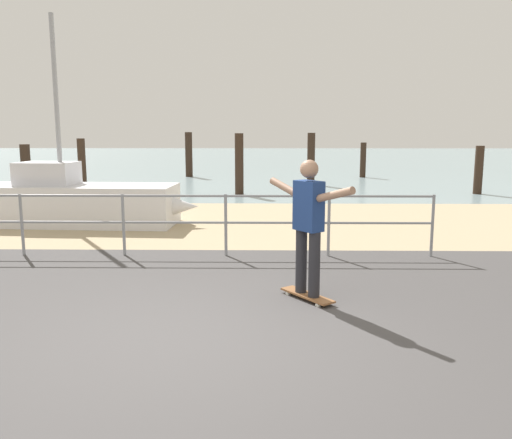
{
  "coord_description": "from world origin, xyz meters",
  "views": [
    {
      "loc": [
        0.76,
        -4.9,
        2.06
      ],
      "look_at": [
        0.64,
        2.0,
        0.9
      ],
      "focal_mm": 36.77,
      "sensor_mm": 36.0,
      "label": 1
    }
  ],
  "objects": [
    {
      "name": "groyne_post_1",
      "position": [
        -5.33,
        12.47,
        0.92
      ],
      "size": [
        0.26,
        0.26,
        1.84
      ],
      "primitive_type": "cylinder",
      "color": "#332319",
      "rests_on": "ground"
    },
    {
      "name": "groyne_post_3",
      "position": [
        -0.08,
        12.19,
        1.0
      ],
      "size": [
        0.28,
        0.28,
        2.01
      ],
      "primitive_type": "cylinder",
      "color": "#332319",
      "rests_on": "ground"
    },
    {
      "name": "groyne_post_0",
      "position": [
        -7.95,
        14.08,
        0.8
      ],
      "size": [
        0.35,
        0.35,
        1.6
      ],
      "primitive_type": "cylinder",
      "color": "#332319",
      "rests_on": "ground"
    },
    {
      "name": "groyne_post_5",
      "position": [
        5.17,
        18.81,
        0.79
      ],
      "size": [
        0.26,
        0.26,
        1.57
      ],
      "primitive_type": "cylinder",
      "color": "#332319",
      "rests_on": "ground"
    },
    {
      "name": "sailboat",
      "position": [
        -3.27,
        6.51,
        0.52
      ],
      "size": [
        5.0,
        1.63,
        4.52
      ],
      "color": "silver",
      "rests_on": "ground"
    },
    {
      "name": "sea_surface",
      "position": [
        0.0,
        35.0,
        0.0
      ],
      "size": [
        72.0,
        50.0,
        0.04
      ],
      "primitive_type": "cube",
      "color": "#849EA3",
      "rests_on": "ground"
    },
    {
      "name": "railing_fence",
      "position": [
        -2.43,
        3.6,
        0.7
      ],
      "size": [
        11.94,
        0.05,
        1.05
      ],
      "color": "gray",
      "rests_on": "ground"
    },
    {
      "name": "groyne_post_2",
      "position": [
        -2.7,
        19.01,
        1.02
      ],
      "size": [
        0.32,
        0.32,
        2.03
      ],
      "primitive_type": "cylinder",
      "color": "#332319",
      "rests_on": "ground"
    },
    {
      "name": "groyne_post_6",
      "position": [
        7.8,
        12.47,
        0.8
      ],
      "size": [
        0.28,
        0.28,
        1.6
      ],
      "primitive_type": "cylinder",
      "color": "#332319",
      "rests_on": "ground"
    },
    {
      "name": "beach_strip",
      "position": [
        0.0,
        7.0,
        0.0
      ],
      "size": [
        24.0,
        6.0,
        0.04
      ],
      "primitive_type": "cube",
      "color": "tan",
      "rests_on": "ground"
    },
    {
      "name": "groyne_post_4",
      "position": [
        2.55,
        15.51,
        1.01
      ],
      "size": [
        0.3,
        0.3,
        2.01
      ],
      "primitive_type": "cylinder",
      "color": "#332319",
      "rests_on": "ground"
    },
    {
      "name": "skateboarder",
      "position": [
        1.28,
        1.31,
        1.02
      ],
      "size": [
        0.94,
        1.21,
        1.65
      ],
      "color": "#26262B",
      "rests_on": "skateboard"
    },
    {
      "name": "ground_plane",
      "position": [
        0.0,
        -1.0,
        0.0
      ],
      "size": [
        24.0,
        10.0,
        0.04
      ],
      "primitive_type": "cube",
      "color": "#474444",
      "rests_on": "ground"
    },
    {
      "name": "skateboard",
      "position": [
        1.28,
        1.31,
        0.07
      ],
      "size": [
        0.64,
        0.76,
        0.08
      ],
      "color": "brown",
      "rests_on": "ground"
    }
  ]
}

